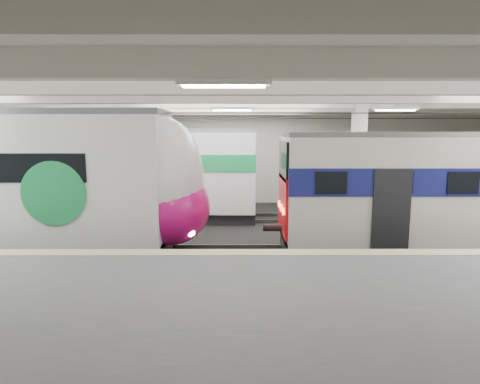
{
  "coord_description": "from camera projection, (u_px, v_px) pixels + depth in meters",
  "views": [
    {
      "loc": [
        0.26,
        -13.0,
        4.14
      ],
      "look_at": [
        0.29,
        1.0,
        2.0
      ],
      "focal_mm": 30.0,
      "sensor_mm": 36.0,
      "label": 1
    }
  ],
  "objects": [
    {
      "name": "station_hall",
      "position": [
        230.0,
        163.0,
        11.26
      ],
      "size": [
        36.0,
        24.0,
        5.75
      ],
      "color": "black",
      "rests_on": "ground"
    },
    {
      "name": "older_rer",
      "position": [
        468.0,
        192.0,
        13.16
      ],
      "size": [
        12.28,
        2.71,
        4.1
      ],
      "color": "beige",
      "rests_on": "ground"
    },
    {
      "name": "far_train",
      "position": [
        113.0,
        173.0,
        18.57
      ],
      "size": [
        13.23,
        2.88,
        4.24
      ],
      "rotation": [
        0.0,
        0.0,
        -0.01
      ],
      "color": "white",
      "rests_on": "ground"
    }
  ]
}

